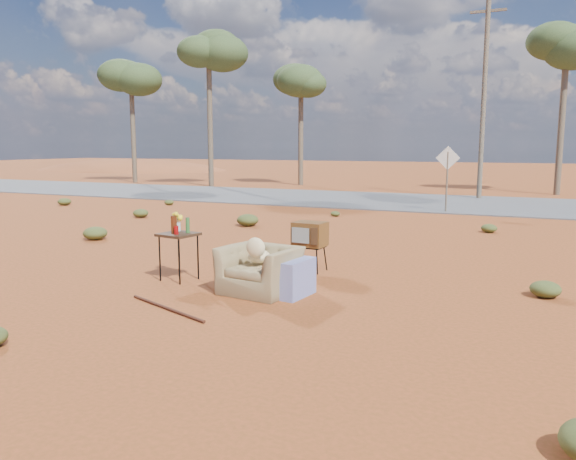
% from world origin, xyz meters
% --- Properties ---
extents(ground, '(140.00, 140.00, 0.00)m').
position_xyz_m(ground, '(0.00, 0.00, 0.00)').
color(ground, '#99401E').
rests_on(ground, ground).
extents(highway, '(140.00, 7.00, 0.04)m').
position_xyz_m(highway, '(0.00, 15.00, 0.02)').
color(highway, '#565659').
rests_on(highway, ground).
extents(dirt_mound, '(26.00, 18.00, 2.00)m').
position_xyz_m(dirt_mound, '(-30.00, 34.00, 0.00)').
color(dirt_mound, '#9B4B25').
rests_on(dirt_mound, ground).
extents(armchair, '(1.35, 0.83, 0.94)m').
position_xyz_m(armchair, '(0.66, 0.31, 0.44)').
color(armchair, olive).
rests_on(armchair, ground).
extents(tv_unit, '(0.57, 0.48, 0.88)m').
position_xyz_m(tv_unit, '(0.69, 1.98, 0.65)').
color(tv_unit, black).
rests_on(tv_unit, ground).
extents(side_table, '(0.63, 0.63, 1.10)m').
position_xyz_m(side_table, '(-1.06, 0.51, 0.81)').
color(side_table, '#332012').
rests_on(side_table, ground).
extents(rusty_bar, '(1.60, 0.65, 0.05)m').
position_xyz_m(rusty_bar, '(-0.18, -1.02, 0.02)').
color(rusty_bar, '#461B12').
rests_on(rusty_bar, ground).
extents(road_sign, '(0.78, 0.06, 2.19)m').
position_xyz_m(road_sign, '(1.50, 12.00, 1.50)').
color(road_sign, brown).
rests_on(road_sign, ground).
extents(eucalyptus_far_left, '(3.20, 3.20, 7.10)m').
position_xyz_m(eucalyptus_far_left, '(-18.00, 20.00, 5.94)').
color(eucalyptus_far_left, brown).
rests_on(eucalyptus_far_left, ground).
extents(eucalyptus_left, '(3.20, 3.20, 8.10)m').
position_xyz_m(eucalyptus_left, '(-12.00, 19.00, 6.92)').
color(eucalyptus_left, brown).
rests_on(eucalyptus_left, ground).
extents(eucalyptus_near_left, '(3.20, 3.20, 6.60)m').
position_xyz_m(eucalyptus_near_left, '(-8.00, 22.00, 5.45)').
color(eucalyptus_near_left, brown).
rests_on(eucalyptus_near_left, ground).
extents(eucalyptus_center, '(3.20, 3.20, 7.60)m').
position_xyz_m(eucalyptus_center, '(5.00, 21.00, 6.43)').
color(eucalyptus_center, brown).
rests_on(eucalyptus_center, ground).
extents(utility_pole_center, '(1.40, 0.20, 8.00)m').
position_xyz_m(utility_pole_center, '(2.00, 17.50, 4.15)').
color(utility_pole_center, brown).
rests_on(utility_pole_center, ground).
extents(scrub_patch, '(17.49, 8.07, 0.33)m').
position_xyz_m(scrub_patch, '(-0.82, 4.41, 0.14)').
color(scrub_patch, '#465023').
rests_on(scrub_patch, ground).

